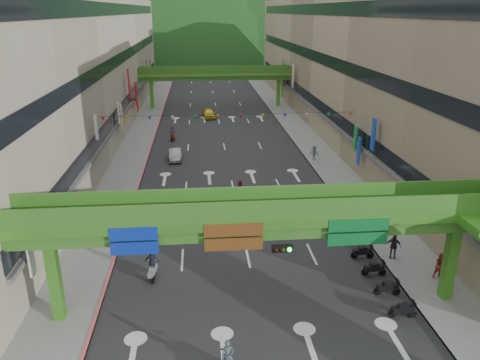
# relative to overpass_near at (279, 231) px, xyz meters

# --- Properties ---
(road_slab) EXTENTS (18.00, 140.00, 0.02)m
(road_slab) POSITION_rel_overpass_near_xyz_m (-0.93, 44.62, -5.20)
(road_slab) COLOR #28282B
(road_slab) RESTS_ON ground
(sidewalk_left) EXTENTS (4.00, 140.00, 0.15)m
(sidewalk_left) POSITION_rel_overpass_near_xyz_m (-11.93, 44.62, -5.13)
(sidewalk_left) COLOR gray
(sidewalk_left) RESTS_ON ground
(sidewalk_right) EXTENTS (4.00, 140.00, 0.15)m
(sidewalk_right) POSITION_rel_overpass_near_xyz_m (10.07, 44.62, -5.13)
(sidewalk_right) COLOR gray
(sidewalk_right) RESTS_ON ground
(curb_left) EXTENTS (0.20, 140.00, 0.18)m
(curb_left) POSITION_rel_overpass_near_xyz_m (-10.03, 44.62, -5.12)
(curb_left) COLOR #CC5959
(curb_left) RESTS_ON ground
(curb_right) EXTENTS (0.20, 140.00, 0.18)m
(curb_right) POSITION_rel_overpass_near_xyz_m (8.17, 44.62, -5.12)
(curb_right) COLOR gray
(curb_right) RESTS_ON ground
(building_row_left) EXTENTS (12.80, 95.00, 19.00)m
(building_row_left) POSITION_rel_overpass_near_xyz_m (-19.86, 44.62, 4.25)
(building_row_left) COLOR #9E937F
(building_row_left) RESTS_ON ground
(building_row_right) EXTENTS (12.80, 95.00, 19.00)m
(building_row_right) POSITION_rel_overpass_near_xyz_m (18.00, 44.62, 4.25)
(building_row_right) COLOR gray
(building_row_right) RESTS_ON ground
(overpass_near) EXTENTS (28.00, 12.27, 7.10)m
(overpass_near) POSITION_rel_overpass_near_xyz_m (0.00, 0.00, 0.00)
(overpass_near) COLOR #4C9E2D
(overpass_near) RESTS_ON ground
(overpass_far) EXTENTS (28.00, 2.20, 7.10)m
(overpass_far) POSITION_rel_overpass_near_xyz_m (-0.93, 59.62, 0.20)
(overpass_far) COLOR #4C9E2D
(overpass_far) RESTS_ON ground
(hill_left) EXTENTS (168.00, 140.00, 112.00)m
(hill_left) POSITION_rel_overpass_near_xyz_m (-15.93, 154.62, -5.21)
(hill_left) COLOR #1C4419
(hill_left) RESTS_ON ground
(hill_right) EXTENTS (208.00, 176.00, 128.00)m
(hill_right) POSITION_rel_overpass_near_xyz_m (24.07, 174.62, -5.21)
(hill_right) COLOR #1C4419
(hill_right) RESTS_ON ground
(bunting_string) EXTENTS (26.00, 0.36, 0.47)m
(bunting_string) POSITION_rel_overpass_near_xyz_m (-0.93, 24.62, 0.75)
(bunting_string) COLOR black
(bunting_string) RESTS_ON ground
(scooter_rider_near) EXTENTS (0.60, 1.60, 1.92)m
(scooter_rider_near) POSITION_rel_overpass_near_xyz_m (-3.02, -4.38, -4.33)
(scooter_rider_near) COLOR black
(scooter_rider_near) RESTS_ON ground
(scooter_rider_mid) EXTENTS (0.80, 1.60, 1.96)m
(scooter_rider_mid) POSITION_rel_overpass_near_xyz_m (-0.52, 16.73, -4.20)
(scooter_rider_mid) COLOR black
(scooter_rider_mid) RESTS_ON ground
(scooter_rider_left) EXTENTS (1.01, 1.60, 2.00)m
(scooter_rider_left) POSITION_rel_overpass_near_xyz_m (-7.22, 4.43, -4.21)
(scooter_rider_left) COLOR gray
(scooter_rider_left) RESTS_ON ground
(scooter_rider_far) EXTENTS (0.90, 1.58, 2.00)m
(scooter_rider_far) POSITION_rel_overpass_near_xyz_m (-7.49, 38.03, -4.20)
(scooter_rider_far) COLOR maroon
(scooter_rider_far) RESTS_ON ground
(parked_scooter_row) EXTENTS (1.60, 11.58, 1.08)m
(parked_scooter_row) POSITION_rel_overpass_near_xyz_m (6.87, 4.62, -4.68)
(parked_scooter_row) COLOR black
(parked_scooter_row) RESTS_ON ground
(car_silver) EXTENTS (1.55, 3.95, 1.28)m
(car_silver) POSITION_rel_overpass_near_xyz_m (-6.82, 29.62, -4.56)
(car_silver) COLOR #929198
(car_silver) RESTS_ON ground
(car_yellow) EXTENTS (2.19, 4.49, 1.48)m
(car_yellow) POSITION_rel_overpass_near_xyz_m (-2.42, 51.46, -4.47)
(car_yellow) COLOR yellow
(car_yellow) RESTS_ON ground
(pedestrian_red) EXTENTS (0.88, 0.71, 1.71)m
(pedestrian_red) POSITION_rel_overpass_near_xyz_m (10.78, 2.62, -4.35)
(pedestrian_red) COLOR maroon
(pedestrian_red) RESTS_ON ground
(pedestrian_dark) EXTENTS (1.12, 0.82, 1.76)m
(pedestrian_dark) POSITION_rel_overpass_near_xyz_m (8.87, 5.42, -4.33)
(pedestrian_dark) COLOR #222329
(pedestrian_dark) RESTS_ON ground
(pedestrian_blue) EXTENTS (0.88, 0.81, 1.58)m
(pedestrian_blue) POSITION_rel_overpass_near_xyz_m (8.87, 27.91, -4.41)
(pedestrian_blue) COLOR #3F5265
(pedestrian_blue) RESTS_ON ground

